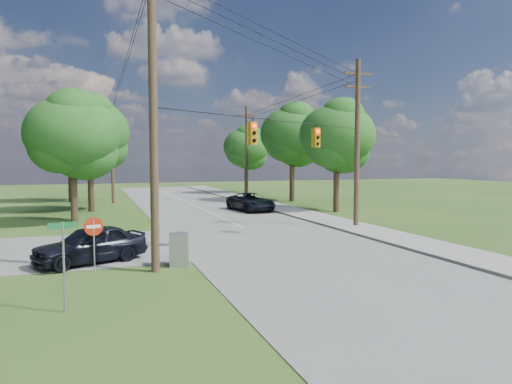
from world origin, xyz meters
name	(u,v)px	position (x,y,z in m)	size (l,w,h in m)	color
ground	(272,265)	(0.00, 0.00, 0.00)	(140.00, 140.00, 0.00)	#2C4D19
main_road	(272,241)	(2.00, 5.00, 0.01)	(10.00, 100.00, 0.03)	gray
sidewalk_east	(381,233)	(8.70, 5.00, 0.06)	(2.60, 100.00, 0.12)	#A09D96
pole_sw	(153,106)	(-4.60, 0.40, 6.23)	(2.00, 0.32, 12.00)	brown
pole_ne	(357,141)	(8.90, 8.00, 5.47)	(2.00, 0.32, 10.50)	brown
pole_north_e	(247,152)	(8.90, 30.00, 5.13)	(2.00, 0.32, 10.00)	brown
pole_north_w	(112,151)	(-5.00, 30.00, 5.13)	(2.00, 0.32, 10.00)	brown
power_lines	(228,83)	(1.50, 11.54, 9.15)	(13.93, 29.62, 4.93)	black
traffic_signals	(287,135)	(2.55, 4.43, 5.50)	(4.91, 3.27, 1.05)	orange
tree_w_near	(72,134)	(-8.00, 15.00, 5.92)	(6.00, 6.00, 8.40)	#473323
tree_w_mid	(90,132)	(-7.00, 23.00, 6.58)	(6.40, 6.40, 9.22)	#473323
tree_w_far	(69,140)	(-9.00, 33.00, 6.25)	(6.00, 6.00, 8.73)	#473323
tree_e_near	(337,135)	(12.00, 16.00, 6.25)	(6.20, 6.20, 8.81)	#473323
tree_e_mid	(292,134)	(12.50, 26.00, 6.91)	(6.60, 6.60, 9.64)	#473323
tree_e_far	(246,147)	(11.50, 38.00, 5.92)	(5.80, 5.80, 8.32)	#473323
car_cross_dark	(90,244)	(-6.93, 2.70, 0.80)	(1.81, 4.51, 1.54)	black
car_main_north	(251,202)	(5.50, 18.75, 0.77)	(2.45, 5.32, 1.48)	black
control_cabinet	(179,250)	(-3.61, 1.00, 0.67)	(0.75, 0.54, 1.35)	gray
do_not_enter_sign	(94,232)	(-6.79, 1.00, 1.56)	(0.70, 0.18, 2.11)	gray
street_name_sign	(64,255)	(-7.57, -3.45, 1.63)	(0.76, 0.14, 2.54)	gray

